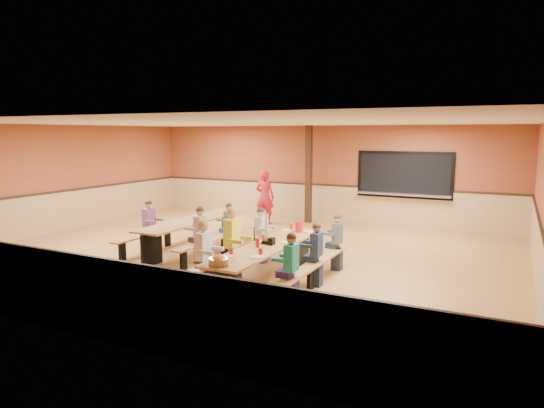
% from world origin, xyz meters
% --- Properties ---
extents(ground, '(12.00, 12.00, 0.00)m').
position_xyz_m(ground, '(0.00, 0.00, 0.00)').
color(ground, olive).
rests_on(ground, ground).
extents(room_envelope, '(12.04, 10.04, 3.02)m').
position_xyz_m(room_envelope, '(0.00, 0.00, 0.69)').
color(room_envelope, brown).
rests_on(room_envelope, ground).
extents(kitchen_pass_through, '(2.78, 0.28, 1.38)m').
position_xyz_m(kitchen_pass_through, '(2.60, 4.96, 1.49)').
color(kitchen_pass_through, black).
rests_on(kitchen_pass_through, ground).
extents(structural_post, '(0.18, 0.18, 3.00)m').
position_xyz_m(structural_post, '(-0.20, 4.40, 1.50)').
color(structural_post, black).
rests_on(structural_post, ground).
extents(cafeteria_table_main, '(1.91, 3.70, 0.74)m').
position_xyz_m(cafeteria_table_main, '(1.55, -1.74, 0.53)').
color(cafeteria_table_main, '#AB7B44').
rests_on(cafeteria_table_main, ground).
extents(cafeteria_table_second, '(1.91, 3.70, 0.74)m').
position_xyz_m(cafeteria_table_second, '(-1.24, -0.18, 0.53)').
color(cafeteria_table_second, '#AB7B44').
rests_on(cafeteria_table_second, ground).
extents(seated_child_white_left, '(0.39, 0.32, 1.26)m').
position_xyz_m(seated_child_white_left, '(0.72, -2.64, 0.63)').
color(seated_child_white_left, silver).
rests_on(seated_child_white_left, ground).
extents(seated_adult_yellow, '(0.44, 0.36, 1.36)m').
position_xyz_m(seated_adult_yellow, '(0.72, -1.68, 0.68)').
color(seated_adult_yellow, yellow).
rests_on(seated_adult_yellow, ground).
extents(seated_child_grey_left, '(0.36, 0.29, 1.19)m').
position_xyz_m(seated_child_grey_left, '(0.72, -0.50, 0.59)').
color(seated_child_grey_left, silver).
rests_on(seated_child_grey_left, ground).
extents(seated_child_teal_right, '(0.35, 0.29, 1.17)m').
position_xyz_m(seated_child_teal_right, '(2.37, -2.56, 0.59)').
color(seated_child_teal_right, teal).
rests_on(seated_child_teal_right, ground).
extents(seated_child_navy_right, '(0.34, 0.28, 1.16)m').
position_xyz_m(seated_child_navy_right, '(2.37, -1.46, 0.58)').
color(seated_child_navy_right, navy).
rests_on(seated_child_navy_right, ground).
extents(seated_child_char_right, '(0.33, 0.27, 1.14)m').
position_xyz_m(seated_child_char_right, '(2.37, -0.31, 0.57)').
color(seated_child_char_right, '#52575C').
rests_on(seated_child_char_right, ground).
extents(seated_child_purple_sec, '(0.37, 0.30, 1.21)m').
position_xyz_m(seated_child_purple_sec, '(-2.06, -0.83, 0.61)').
color(seated_child_purple_sec, '#815382').
rests_on(seated_child_purple_sec, ground).
extents(seated_child_green_sec, '(0.33, 0.27, 1.13)m').
position_xyz_m(seated_child_green_sec, '(-0.41, 0.05, 0.56)').
color(seated_child_green_sec, '#36715A').
rests_on(seated_child_green_sec, ground).
extents(seated_child_tan_sec, '(0.37, 0.30, 1.21)m').
position_xyz_m(seated_child_tan_sec, '(-0.41, -1.11, 0.60)').
color(seated_child_tan_sec, '#B29C8D').
rests_on(seated_child_tan_sec, ground).
extents(standing_woman, '(0.62, 0.43, 1.64)m').
position_xyz_m(standing_woman, '(-1.31, 3.59, 0.82)').
color(standing_woman, red).
rests_on(standing_woman, ground).
extents(punch_pitcher, '(0.16, 0.16, 0.22)m').
position_xyz_m(punch_pitcher, '(1.59, -0.46, 0.85)').
color(punch_pitcher, red).
rests_on(punch_pitcher, cafeteria_table_main).
extents(chip_bowl, '(0.32, 0.32, 0.15)m').
position_xyz_m(chip_bowl, '(1.50, -3.35, 0.81)').
color(chip_bowl, orange).
rests_on(chip_bowl, cafeteria_table_main).
extents(napkin_dispenser, '(0.10, 0.14, 0.13)m').
position_xyz_m(napkin_dispenser, '(1.59, -1.73, 0.80)').
color(napkin_dispenser, black).
rests_on(napkin_dispenser, cafeteria_table_main).
extents(condiment_mustard, '(0.06, 0.06, 0.17)m').
position_xyz_m(condiment_mustard, '(1.39, -1.93, 0.82)').
color(condiment_mustard, yellow).
rests_on(condiment_mustard, cafeteria_table_main).
extents(condiment_ketchup, '(0.06, 0.06, 0.17)m').
position_xyz_m(condiment_ketchup, '(1.48, -2.03, 0.82)').
color(condiment_ketchup, '#B2140F').
rests_on(condiment_ketchup, cafeteria_table_main).
extents(table_paddle, '(0.16, 0.16, 0.56)m').
position_xyz_m(table_paddle, '(1.48, -1.68, 0.88)').
color(table_paddle, black).
rests_on(table_paddle, cafeteria_table_main).
extents(place_settings, '(0.65, 3.30, 0.11)m').
position_xyz_m(place_settings, '(1.55, -1.74, 0.80)').
color(place_settings, beige).
rests_on(place_settings, cafeteria_table_main).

